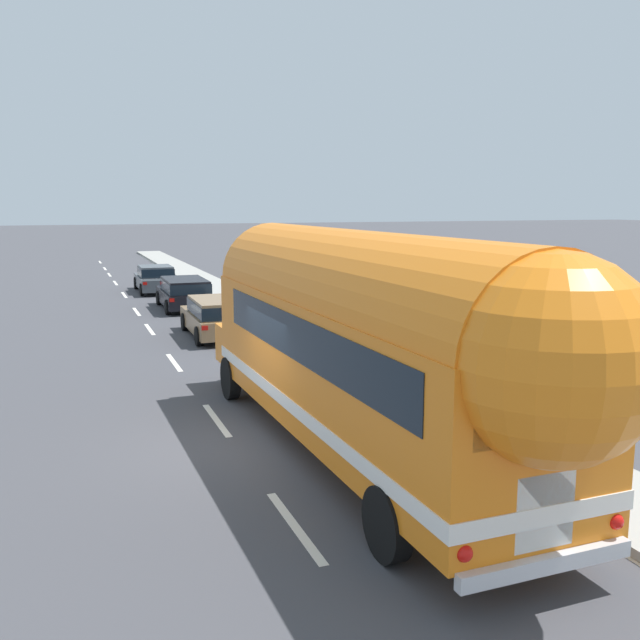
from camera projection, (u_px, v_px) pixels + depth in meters
ground_plane at (235, 445)px, 13.37m from camera, size 300.00×300.00×0.00m
lane_markings at (223, 326)px, 26.34m from camera, size 3.96×80.00×0.01m
sidewalk_slab at (304, 334)px, 24.28m from camera, size 2.11×90.00×0.15m
painted_bus at (367, 337)px, 11.97m from camera, size 2.76×12.71×4.12m
car_lead at (218, 315)px, 24.04m from camera, size 2.05×4.42×1.37m
car_second at (184, 291)px, 30.41m from camera, size 2.05×4.51×1.37m
car_third at (156, 278)px, 36.51m from camera, size 1.97×4.62×1.37m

